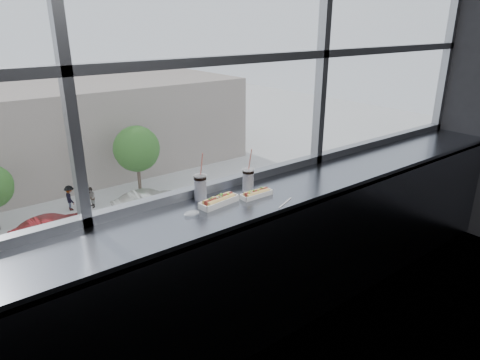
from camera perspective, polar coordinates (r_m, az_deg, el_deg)
wall_back_lower at (r=3.37m, az=-2.26°, el=-9.73°), size 6.00×0.00×6.00m
window_glass at (r=2.93m, az=-3.01°, el=21.50°), size 6.00×0.00×6.00m
window_mullions at (r=2.92m, az=-2.77°, el=21.51°), size 6.00×0.08×2.40m
counter at (r=2.94m, az=0.73°, el=-3.09°), size 6.00×0.55×0.06m
counter_fascia at (r=3.02m, az=3.79°, el=-13.70°), size 6.00×0.04×1.04m
hotdog_tray_left at (r=2.83m, az=-2.82°, el=-2.76°), size 0.30×0.13×0.07m
hotdog_tray_right at (r=2.96m, az=2.20°, el=-1.81°), size 0.24×0.08×0.06m
soda_cup_left at (r=2.90m, az=-5.32°, el=-0.80°), size 0.09×0.09×0.33m
soda_cup_right at (r=3.03m, az=1.10°, el=0.12°), size 0.09×0.09×0.32m
loose_straw at (r=2.88m, az=6.05°, el=-3.04°), size 0.18×0.08×0.01m
wrapper at (r=2.71m, az=-6.45°, el=-4.41°), size 0.10×0.07×0.02m
street_asphalt at (r=26.05m, az=-29.27°, el=-12.98°), size 80.00×10.00×0.06m
car_near_d at (r=23.87m, az=-9.78°, el=-10.37°), size 3.47×6.75×2.16m
car_far_c at (r=31.48m, az=-11.97°, el=-2.50°), size 3.49×7.15×2.31m
car_near_c at (r=22.30m, az=-23.31°, el=-14.46°), size 2.95×6.38×2.08m
car_far_b at (r=29.55m, az=-23.59°, el=-5.52°), size 3.36×6.87×2.22m
car_near_e at (r=27.65m, az=4.02°, el=-5.59°), size 3.43×6.72×2.15m
pedestrian_d at (r=33.83m, az=-19.29°, el=-1.99°), size 0.64×0.86×1.92m
pedestrian_c at (r=33.88m, az=-21.76°, el=-1.94°), size 0.77×1.02×2.30m
tree_right at (r=34.49m, az=-13.62°, el=4.06°), size 3.64×3.64×5.68m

